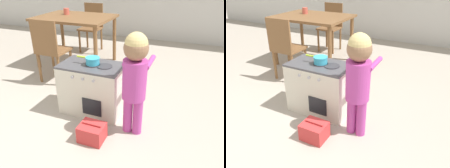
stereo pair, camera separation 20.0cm
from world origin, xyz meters
The scene contains 9 objects.
ground_plane centered at (0.00, 0.00, 0.00)m, with size 16.00×16.00×0.00m, color #B2A899.
play_kitchen centered at (0.28, 0.83, 0.27)m, with size 0.63×0.39×0.54m.
toy_pot centered at (0.29, 0.83, 0.58)m, with size 0.24×0.14×0.07m.
child_figure centered at (0.77, 0.65, 0.61)m, with size 0.23×0.38×0.94m.
toy_basket centered at (0.47, 0.40, 0.08)m, with size 0.22×0.19×0.18m.
dining_table centered at (-0.54, 1.97, 0.65)m, with size 1.11×0.84×0.75m.
dining_chair_near centered at (-0.53, 1.28, 0.45)m, with size 0.36×0.36×0.84m.
dining_chair_far centered at (-0.62, 2.69, 0.45)m, with size 0.36×0.36×0.84m.
cup_on_table centered at (-0.74, 2.06, 0.80)m, with size 0.09×0.09×0.09m.
Camera 2 is at (1.37, -0.87, 1.35)m, focal length 35.00 mm.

